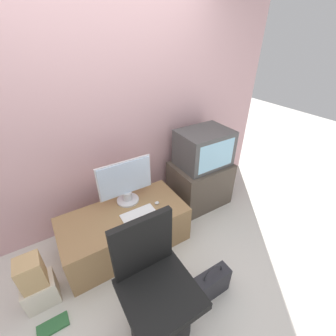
% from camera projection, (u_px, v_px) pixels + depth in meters
% --- Properties ---
extents(ground_plane, '(12.00, 12.00, 0.00)m').
position_uv_depth(ground_plane, '(173.00, 296.00, 2.02)').
color(ground_plane, beige).
extents(wall_back, '(4.40, 0.05, 2.60)m').
position_uv_depth(wall_back, '(105.00, 115.00, 2.29)').
color(wall_back, '#CC9EA3').
rests_on(wall_back, ground_plane).
extents(desk, '(1.28, 0.63, 0.44)m').
position_uv_depth(desk, '(125.00, 229.00, 2.40)').
color(desk, '#937047').
rests_on(desk, ground_plane).
extents(side_stand, '(0.71, 0.55, 0.59)m').
position_uv_depth(side_stand, '(200.00, 183.00, 3.00)').
color(side_stand, '#4C4238').
rests_on(side_stand, ground_plane).
extents(main_monitor, '(0.58, 0.24, 0.50)m').
position_uv_depth(main_monitor, '(126.00, 182.00, 2.33)').
color(main_monitor, silver).
rests_on(main_monitor, desk).
extents(keyboard, '(0.35, 0.13, 0.01)m').
position_uv_depth(keyboard, '(138.00, 213.00, 2.28)').
color(keyboard, white).
rests_on(keyboard, desk).
extents(mouse, '(0.05, 0.04, 0.03)m').
position_uv_depth(mouse, '(157.00, 203.00, 2.40)').
color(mouse, silver).
rests_on(mouse, desk).
extents(crt_tv, '(0.62, 0.47, 0.45)m').
position_uv_depth(crt_tv, '(204.00, 148.00, 2.73)').
color(crt_tv, '#474747').
rests_on(crt_tv, side_stand).
extents(office_chair, '(0.52, 0.52, 0.98)m').
position_uv_depth(office_chair, '(155.00, 286.00, 1.64)').
color(office_chair, '#333333').
rests_on(office_chair, ground_plane).
extents(cardboard_box_lower, '(0.26, 0.21, 0.25)m').
position_uv_depth(cardboard_box_lower, '(41.00, 291.00, 1.93)').
color(cardboard_box_lower, beige).
rests_on(cardboard_box_lower, ground_plane).
extents(cardboard_box_upper, '(0.19, 0.18, 0.28)m').
position_uv_depth(cardboard_box_upper, '(31.00, 273.00, 1.79)').
color(cardboard_box_upper, tan).
rests_on(cardboard_box_upper, cardboard_box_lower).
extents(handbag, '(0.34, 0.13, 0.39)m').
position_uv_depth(handbag, '(211.00, 284.00, 1.97)').
color(handbag, '#232328').
rests_on(handbag, ground_plane).
extents(book, '(0.23, 0.12, 0.02)m').
position_uv_depth(book, '(53.00, 326.00, 1.81)').
color(book, '#2D6638').
rests_on(book, ground_plane).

